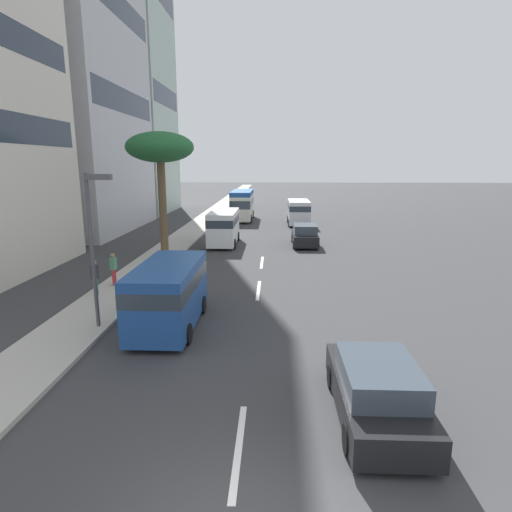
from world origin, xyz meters
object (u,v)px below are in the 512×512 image
object	(u,v)px
van_fifth	(169,291)
palm_tree	(160,150)
pedestrian_near_lamp	(113,268)
pedestrian_mid_block	(95,276)
car_fourth	(305,236)
car_third	(376,391)
van_lead	(224,226)
van_sixth	(299,211)
minibus_second	(242,204)
street_lamp	(94,232)

from	to	relation	value
van_fifth	palm_tree	distance (m)	14.16
pedestrian_near_lamp	pedestrian_mid_block	xyz separation A→B (m)	(-1.72, 0.20, 0.03)
pedestrian_near_lamp	van_fifth	bearing A→B (deg)	51.95
car_fourth	palm_tree	xyz separation A→B (m)	(-3.81, 9.70, 6.18)
car_third	van_lead	bearing A→B (deg)	15.96
car_third	van_sixth	xyz separation A→B (m)	(33.03, 0.03, 0.66)
car_fourth	van_sixth	bearing A→B (deg)	-0.76
car_fourth	pedestrian_near_lamp	world-z (taller)	pedestrian_near_lamp
van_fifth	pedestrian_near_lamp	xyz separation A→B (m)	(4.94, 4.02, -0.36)
car_third	van_sixth	size ratio (longest dim) A/B	0.87
pedestrian_near_lamp	palm_tree	distance (m)	9.67
minibus_second	pedestrian_near_lamp	xyz separation A→B (m)	(-25.71, 4.49, -0.71)
van_lead	pedestrian_mid_block	xyz separation A→B (m)	(-13.29, 4.34, -0.40)
van_sixth	pedestrian_near_lamp	bearing A→B (deg)	155.10
van_lead	pedestrian_near_lamp	world-z (taller)	van_lead
pedestrian_near_lamp	car_third	bearing A→B (deg)	57.58
minibus_second	van_fifth	xyz separation A→B (m)	(-30.65, 0.48, -0.35)
minibus_second	car_fourth	size ratio (longest dim) A/B	1.65
car_fourth	street_lamp	bearing A→B (deg)	152.47
van_sixth	palm_tree	bearing A→B (deg)	146.42
van_lead	palm_tree	xyz separation A→B (m)	(-3.95, 3.55, 5.48)
van_fifth	pedestrian_mid_block	world-z (taller)	van_fifth
van_lead	minibus_second	size ratio (longest dim) A/B	0.76
van_lead	car_third	distance (m)	23.04
van_fifth	street_lamp	size ratio (longest dim) A/B	0.90
car_third	pedestrian_near_lamp	bearing A→B (deg)	44.72
car_fourth	van_sixth	xyz separation A→B (m)	(11.03, -0.15, 0.63)
van_lead	van_sixth	xyz separation A→B (m)	(10.89, -6.30, -0.07)
car_fourth	pedestrian_near_lamp	xyz separation A→B (m)	(-11.44, 10.28, 0.27)
car_third	palm_tree	bearing A→B (deg)	28.51
van_lead	car_third	xyz separation A→B (m)	(-22.14, -6.33, -0.73)
pedestrian_mid_block	street_lamp	distance (m)	4.82
pedestrian_mid_block	palm_tree	xyz separation A→B (m)	(9.35, -0.78, 5.88)
car_third	street_lamp	xyz separation A→B (m)	(5.21, 8.93, 2.99)
van_fifth	pedestrian_near_lamp	size ratio (longest dim) A/B	3.14
car_third	pedestrian_mid_block	distance (m)	13.86
pedestrian_mid_block	minibus_second	bearing A→B (deg)	37.84
van_fifth	pedestrian_near_lamp	distance (m)	6.38
car_third	van_fifth	xyz separation A→B (m)	(5.62, 6.45, 0.67)
van_lead	car_fourth	size ratio (longest dim) A/B	1.25
van_sixth	pedestrian_near_lamp	distance (m)	24.77
van_fifth	van_sixth	bearing A→B (deg)	166.83
car_third	pedestrian_mid_block	world-z (taller)	pedestrian_mid_block
pedestrian_mid_block	van_fifth	bearing A→B (deg)	-79.82
car_fourth	pedestrian_mid_block	world-z (taller)	pedestrian_mid_block
van_lead	car_fourth	world-z (taller)	van_lead
van_lead	van_fifth	distance (m)	16.52
van_sixth	car_third	bearing A→B (deg)	-179.94
van_lead	van_sixth	distance (m)	12.58
car_fourth	street_lamp	size ratio (longest dim) A/B	0.75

